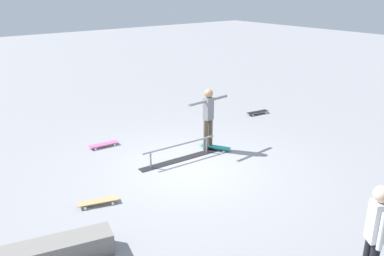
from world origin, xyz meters
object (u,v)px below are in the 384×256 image
skateboard_main (216,147)px  loose_skateboard_pink (104,144)px  skater_main (208,115)px  bystander_white_shirt (375,234)px  skate_ledge (52,252)px  loose_skateboard_natural (98,201)px  loose_skateboard_black (258,112)px  grind_rail (180,153)px

skateboard_main → loose_skateboard_pink: (2.29, -2.04, 0.00)m
skater_main → bystander_white_shirt: size_ratio=0.98×
skate_ledge → skater_main: (-4.96, -2.07, 0.78)m
loose_skateboard_pink → loose_skateboard_natural: bearing=-113.4°
loose_skateboard_black → loose_skateboard_pink: bearing=2.2°
loose_skateboard_black → skate_ledge: bearing=30.3°
skate_ledge → bystander_white_shirt: 4.84m
loose_skateboard_natural → grind_rail: bearing=-147.1°
loose_skateboard_black → loose_skateboard_natural: size_ratio=1.00×
bystander_white_shirt → loose_skateboard_pink: 7.42m
grind_rail → skater_main: skater_main is taller
skateboard_main → loose_skateboard_black: (-3.19, -1.48, 0.00)m
loose_skateboard_pink → bystander_white_shirt: bearing=-81.1°
skater_main → skate_ledge: bearing=-161.2°
loose_skateboard_black → bystander_white_shirt: bearing=62.1°
grind_rail → bystander_white_shirt: (0.59, 5.36, 0.77)m
grind_rail → loose_skateboard_pink: bearing=-57.3°
skate_ledge → loose_skateboard_natural: 1.82m
grind_rail → skater_main: (-1.01, -0.11, 0.77)m
grind_rail → skater_main: bearing=-170.9°
skate_ledge → skateboard_main: skate_ledge is taller
skate_ledge → loose_skateboard_black: (-8.29, -3.39, -0.11)m
skater_main → bystander_white_shirt: bystander_white_shirt is taller
grind_rail → loose_skateboard_black: (-4.34, -1.43, -0.12)m
grind_rail → loose_skateboard_natural: (2.60, 0.76, -0.12)m
skate_ledge → loose_skateboard_natural: (-1.35, -1.21, -0.11)m
loose_skateboard_black → loose_skateboard_pink: (5.48, -0.56, 0.00)m
skater_main → skateboard_main: (-0.14, 0.16, -0.89)m
skater_main → loose_skateboard_natural: skater_main is taller
skateboard_main → loose_skateboard_black: size_ratio=0.97×
skateboard_main → loose_skateboard_black: 3.52m
skater_main → bystander_white_shirt: (1.60, 5.47, -0.01)m
grind_rail → loose_skateboard_black: 4.57m
skater_main → loose_skateboard_pink: skater_main is taller
grind_rail → loose_skateboard_pink: grind_rail is taller
grind_rail → loose_skateboard_natural: size_ratio=2.75×
skate_ledge → loose_skateboard_natural: bearing=-138.2°
skate_ledge → loose_skateboard_pink: size_ratio=2.34×
skater_main → loose_skateboard_black: bearing=17.7°
grind_rail → bystander_white_shirt: size_ratio=1.34×
loose_skateboard_black → loose_skateboard_pink: size_ratio=1.01×
skater_main → loose_skateboard_natural: bearing=-170.4°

